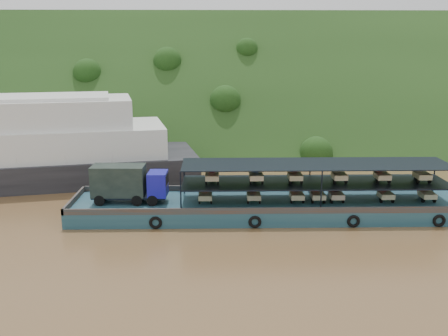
{
  "coord_description": "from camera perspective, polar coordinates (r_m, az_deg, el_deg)",
  "views": [
    {
      "loc": [
        -2.97,
        -42.62,
        14.19
      ],
      "look_at": [
        -2.0,
        3.0,
        3.2
      ],
      "focal_mm": 40.0,
      "sensor_mm": 36.0,
      "label": 1
    }
  ],
  "objects": [
    {
      "name": "hillside",
      "position": [
        79.94,
        0.93,
        3.32
      ],
      "size": [
        140.0,
        39.6,
        39.6
      ],
      "primitive_type": "cube",
      "rotation": [
        0.79,
        0.0,
        0.0
      ],
      "color": "#1A3212",
      "rests_on": "ground"
    },
    {
      "name": "cargo_barge",
      "position": [
        43.73,
        4.65,
        -3.9
      ],
      "size": [
        35.0,
        7.18,
        4.54
      ],
      "color": "#163D4F",
      "rests_on": "ground"
    },
    {
      "name": "ground",
      "position": [
        45.01,
        2.64,
        -4.85
      ],
      "size": [
        160.0,
        160.0,
        0.0
      ],
      "primitive_type": "plane",
      "color": "brown",
      "rests_on": "ground"
    }
  ]
}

